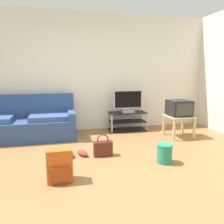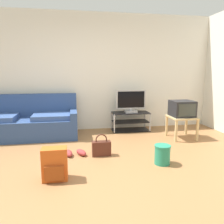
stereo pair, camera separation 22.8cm
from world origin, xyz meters
name	(u,v)px [view 1 (the left image)]	position (x,y,z in m)	size (l,w,h in m)	color
ground_plane	(104,173)	(0.00, 0.00, -0.01)	(9.00, 9.80, 0.02)	olive
wall_back	(83,73)	(0.00, 2.45, 1.35)	(9.00, 0.10, 2.70)	silver
couch	(23,123)	(-1.32, 1.95, 0.32)	(2.12, 0.86, 0.89)	navy
tv_stand	(127,121)	(0.98, 2.10, 0.22)	(0.87, 0.42, 0.43)	black
flat_tv	(128,101)	(0.98, 2.08, 0.69)	(0.69, 0.22, 0.52)	#B2B2B7
side_table	(179,119)	(1.88, 1.33, 0.39)	(0.52, 0.52, 0.46)	tan
crt_tv	(179,108)	(1.88, 1.34, 0.62)	(0.44, 0.43, 0.33)	#232326
backpack	(60,166)	(-0.58, -0.12, 0.21)	(0.32, 0.26, 0.43)	#CC561E
handbag	(103,148)	(0.11, 0.62, 0.13)	(0.31, 0.13, 0.37)	#4C2319
cleaning_bucket	(164,153)	(0.97, 0.13, 0.16)	(0.25, 0.25, 0.29)	#238466
sneakers_pair	(76,154)	(-0.33, 0.70, 0.04)	(0.40, 0.29, 0.09)	#993333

